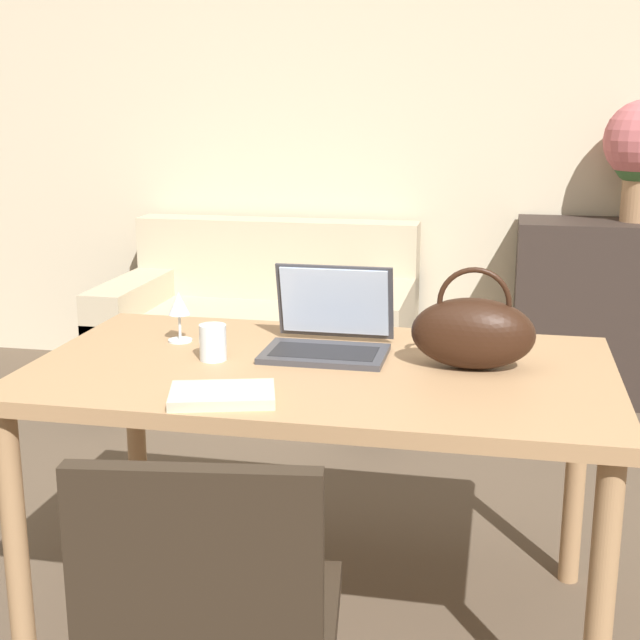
{
  "coord_description": "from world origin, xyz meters",
  "views": [
    {
      "loc": [
        0.41,
        -1.41,
        1.42
      ],
      "look_at": [
        -0.04,
        0.75,
        0.87
      ],
      "focal_mm": 50.0,
      "sensor_mm": 36.0,
      "label": 1
    }
  ],
  "objects_px": {
    "handbag": "(473,332)",
    "chair": "(213,626)",
    "laptop": "(329,329)",
    "couch": "(263,336)",
    "drinking_glass": "(213,342)",
    "wine_glass": "(179,308)"
  },
  "relations": [
    {
      "from": "couch",
      "to": "drinking_glass",
      "type": "distance_m",
      "value": 2.05
    },
    {
      "from": "couch",
      "to": "handbag",
      "type": "distance_m",
      "value": 2.24
    },
    {
      "from": "drinking_glass",
      "to": "wine_glass",
      "type": "distance_m",
      "value": 0.22
    },
    {
      "from": "drinking_glass",
      "to": "handbag",
      "type": "bearing_deg",
      "value": 5.15
    },
    {
      "from": "chair",
      "to": "handbag",
      "type": "bearing_deg",
      "value": 56.51
    },
    {
      "from": "wine_glass",
      "to": "chair",
      "type": "bearing_deg",
      "value": -66.97
    },
    {
      "from": "drinking_glass",
      "to": "handbag",
      "type": "xyz_separation_m",
      "value": [
        0.67,
        0.06,
        0.05
      ]
    },
    {
      "from": "couch",
      "to": "handbag",
      "type": "relative_size",
      "value": 4.65
    },
    {
      "from": "couch",
      "to": "chair",
      "type": "bearing_deg",
      "value": -76.48
    },
    {
      "from": "chair",
      "to": "handbag",
      "type": "height_order",
      "value": "handbag"
    },
    {
      "from": "chair",
      "to": "laptop",
      "type": "height_order",
      "value": "laptop"
    },
    {
      "from": "drinking_glass",
      "to": "wine_glass",
      "type": "xyz_separation_m",
      "value": [
        -0.15,
        0.16,
        0.05
      ]
    },
    {
      "from": "laptop",
      "to": "chair",
      "type": "bearing_deg",
      "value": -91.62
    },
    {
      "from": "laptop",
      "to": "handbag",
      "type": "height_order",
      "value": "handbag"
    },
    {
      "from": "chair",
      "to": "drinking_glass",
      "type": "height_order",
      "value": "chair"
    },
    {
      "from": "handbag",
      "to": "chair",
      "type": "bearing_deg",
      "value": -115.8
    },
    {
      "from": "drinking_glass",
      "to": "wine_glass",
      "type": "bearing_deg",
      "value": 133.85
    },
    {
      "from": "laptop",
      "to": "handbag",
      "type": "bearing_deg",
      "value": -13.41
    },
    {
      "from": "handbag",
      "to": "drinking_glass",
      "type": "bearing_deg",
      "value": -174.85
    },
    {
      "from": "chair",
      "to": "drinking_glass",
      "type": "relative_size",
      "value": 8.99
    },
    {
      "from": "chair",
      "to": "couch",
      "type": "height_order",
      "value": "chair"
    },
    {
      "from": "couch",
      "to": "laptop",
      "type": "distance_m",
      "value": 1.99
    }
  ]
}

